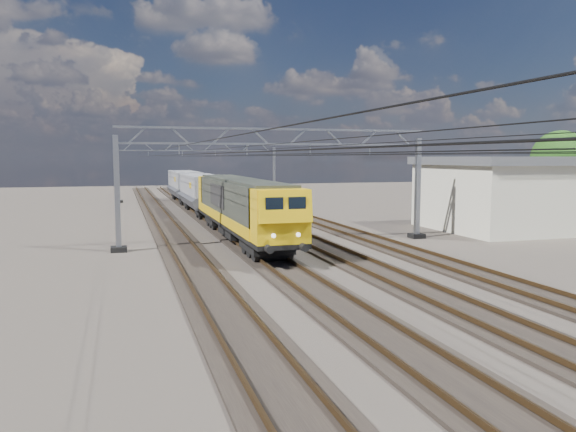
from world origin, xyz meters
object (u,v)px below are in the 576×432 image
object	(u,v)px
catenary_gantry_mid	(279,181)
hopper_wagon_lead	(202,191)
catenary_gantry_far	(199,169)
tree_far	(564,161)
hopper_wagon_mid	(185,184)
industrial_shed	(551,192)
locomotive	(241,205)

from	to	relation	value
catenary_gantry_mid	hopper_wagon_lead	size ratio (longest dim) A/B	1.53
catenary_gantry_far	tree_far	xyz separation A→B (m)	(30.32, -26.21, 1.09)
hopper_wagon_mid	catenary_gantry_mid	bearing A→B (deg)	-86.62
hopper_wagon_lead	industrial_shed	bearing A→B (deg)	-36.38
catenary_gantry_far	hopper_wagon_lead	xyz separation A→B (m)	(-2.00, -16.32, -1.67)
locomotive	hopper_wagon_lead	distance (m)	17.70
tree_far	catenary_gantry_mid	bearing A→B (deg)	-162.11
catenary_gantry_far	hopper_wagon_lead	distance (m)	16.52
hopper_wagon_lead	hopper_wagon_mid	xyz separation A→B (m)	(0.00, 14.20, 0.00)
catenary_gantry_far	hopper_wagon_mid	distance (m)	3.36
catenary_gantry_mid	hopper_wagon_mid	bearing A→B (deg)	93.38
locomotive	industrial_shed	size ratio (longest dim) A/B	1.13
catenary_gantry_far	hopper_wagon_lead	world-z (taller)	catenary_gantry_far
catenary_gantry_mid	industrial_shed	world-z (taller)	catenary_gantry_mid
locomotive	hopper_wagon_mid	world-z (taller)	locomotive
hopper_wagon_mid	tree_far	distance (m)	40.41
hopper_wagon_mid	industrial_shed	world-z (taller)	industrial_shed
locomotive	industrial_shed	distance (m)	24.00
catenary_gantry_mid	locomotive	size ratio (longest dim) A/B	0.94
locomotive	hopper_wagon_lead	bearing A→B (deg)	90.00
hopper_wagon_mid	industrial_shed	bearing A→B (deg)	-53.03
catenary_gantry_far	locomotive	size ratio (longest dim) A/B	0.94
industrial_shed	locomotive	bearing A→B (deg)	-179.97
hopper_wagon_mid	catenary_gantry_far	bearing A→B (deg)	46.61
industrial_shed	hopper_wagon_lead	bearing A→B (deg)	143.62
catenary_gantry_far	locomotive	world-z (taller)	catenary_gantry_far
catenary_gantry_far	hopper_wagon_mid	bearing A→B (deg)	-133.39
tree_far	catenary_gantry_far	bearing A→B (deg)	139.15
catenary_gantry_mid	locomotive	distance (m)	3.23
catenary_gantry_mid	tree_far	xyz separation A→B (m)	(30.32, 9.79, 1.09)
locomotive	tree_far	size ratio (longest dim) A/B	2.69
hopper_wagon_mid	industrial_shed	xyz separation A→B (m)	(24.00, -31.88, 0.49)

